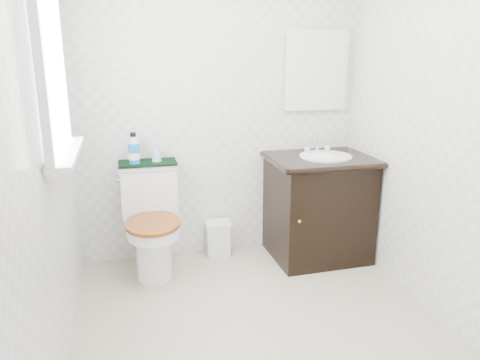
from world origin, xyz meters
name	(u,v)px	position (x,y,z in m)	size (l,w,h in m)	color
floor	(263,330)	(0.00, 0.00, 0.00)	(2.40, 2.40, 0.00)	#ACA18A
wall_back	(220,105)	(0.00, 1.20, 1.20)	(2.40, 2.40, 0.00)	silver
wall_front	(390,198)	(0.00, -1.20, 1.20)	(2.40, 2.40, 0.00)	silver
wall_left	(43,140)	(-1.10, 0.00, 1.20)	(2.40, 2.40, 0.00)	silver
wall_right	(447,122)	(1.10, 0.00, 1.20)	(2.40, 2.40, 0.00)	silver
window	(49,62)	(-1.07, 0.25, 1.55)	(0.02, 0.70, 0.90)	white
mirror	(316,70)	(0.77, 1.18, 1.45)	(0.50, 0.02, 0.60)	silver
toilet	(152,226)	(-0.58, 0.97, 0.35)	(0.43, 0.63, 0.79)	white
vanity	(318,204)	(0.72, 0.90, 0.43)	(0.77, 0.67, 0.92)	black
trash_bin	(218,238)	(-0.05, 1.10, 0.15)	(0.20, 0.17, 0.29)	silver
towel	(148,163)	(-0.58, 1.09, 0.80)	(0.42, 0.22, 0.02)	black
mouthwash_bottle	(134,149)	(-0.67, 1.06, 0.91)	(0.08, 0.08, 0.23)	blue
cup	(157,155)	(-0.51, 1.09, 0.86)	(0.07, 0.07, 0.09)	#8BBEE4
soap_bar	(308,153)	(0.65, 1.00, 0.83)	(0.06, 0.04, 0.02)	#197A71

